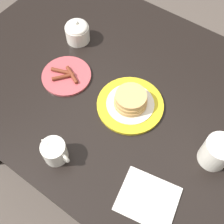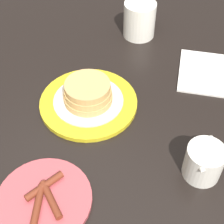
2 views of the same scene
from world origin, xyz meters
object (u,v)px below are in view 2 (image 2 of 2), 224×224
Objects in this scene: side_plate_bacon at (44,199)px; creamer_pitcher at (204,162)px; coffee_mug at (140,19)px; pancake_plate at (88,98)px; napkin at (207,73)px.

creamer_pitcher reaches higher than side_plate_bacon.
coffee_mug reaches higher than creamer_pitcher.
coffee_mug is at bearing 34.32° from creamer_pitcher.
pancake_plate is 2.11× the size of creamer_pitcher.
napkin is (0.49, -0.21, -0.00)m from side_plate_bacon.
coffee_mug is (0.59, 0.02, 0.05)m from side_plate_bacon.
coffee_mug is at bearing 65.92° from napkin.
creamer_pitcher is (-0.41, -0.28, -0.01)m from coffee_mug.
coffee_mug is at bearing -2.37° from pancake_plate.
pancake_plate is 1.27× the size of side_plate_bacon.
napkin is at bearing 9.89° from creamer_pitcher.
pancake_plate is 1.21× the size of napkin.
pancake_plate is at bearing 6.87° from side_plate_bacon.
creamer_pitcher is 0.57× the size of napkin.
coffee_mug is 0.66× the size of napkin.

